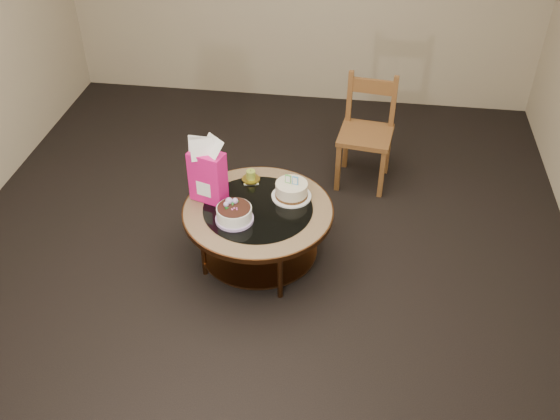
# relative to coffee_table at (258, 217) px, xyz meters

# --- Properties ---
(ground) EXTENTS (5.00, 5.00, 0.00)m
(ground) POSITION_rel_coffee_table_xyz_m (-0.00, 0.00, -0.38)
(ground) COLOR black
(ground) RESTS_ON ground
(room_walls) EXTENTS (4.52, 5.02, 2.61)m
(room_walls) POSITION_rel_coffee_table_xyz_m (-0.00, 0.00, 1.16)
(room_walls) COLOR tan
(room_walls) RESTS_ON ground
(coffee_table) EXTENTS (1.02, 1.02, 0.46)m
(coffee_table) POSITION_rel_coffee_table_xyz_m (0.00, 0.00, 0.00)
(coffee_table) COLOR brown
(coffee_table) RESTS_ON ground
(decorated_cake) EXTENTS (0.25, 0.25, 0.15)m
(decorated_cake) POSITION_rel_coffee_table_xyz_m (-0.13, -0.15, 0.13)
(decorated_cake) COLOR #B494D2
(decorated_cake) RESTS_ON coffee_table
(cream_cake) EXTENTS (0.27, 0.27, 0.17)m
(cream_cake) POSITION_rel_coffee_table_xyz_m (0.21, 0.16, 0.13)
(cream_cake) COLOR white
(cream_cake) RESTS_ON coffee_table
(gift_bag) EXTENTS (0.26, 0.22, 0.47)m
(gift_bag) POSITION_rel_coffee_table_xyz_m (-0.35, 0.06, 0.31)
(gift_bag) COLOR #E21564
(gift_bag) RESTS_ON coffee_table
(pillar_candle) EXTENTS (0.13, 0.13, 0.10)m
(pillar_candle) POSITION_rel_coffee_table_xyz_m (-0.10, 0.30, 0.11)
(pillar_candle) COLOR #E2CC5D
(pillar_candle) RESTS_ON coffee_table
(dining_chair) EXTENTS (0.46, 0.46, 0.89)m
(dining_chair) POSITION_rel_coffee_table_xyz_m (0.69, 1.11, 0.07)
(dining_chair) COLOR brown
(dining_chair) RESTS_ON ground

